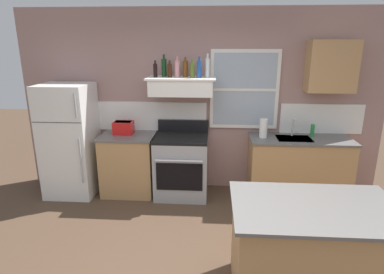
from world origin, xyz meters
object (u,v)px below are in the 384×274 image
object	(u,v)px
bottle_balsamic_dark	(155,70)
dish_soap_bottle	(312,130)
toaster	(123,128)
bottle_rose_pink	(177,68)
bottle_amber_wine	(185,69)
kitchen_island	(311,253)
refrigerator	(70,140)
bottle_brown_stout	(170,70)
bottle_blue_liqueur	(199,69)
bottle_dark_green_wine	(164,67)
stove_range	(182,165)
paper_towel_roll	(263,128)
bottle_olive_oil_square	(192,70)
bottle_clear_tall	(208,67)

from	to	relation	value
bottle_balsamic_dark	dish_soap_bottle	size ratio (longest dim) A/B	1.28
toaster	bottle_rose_pink	xyz separation A→B (m)	(0.80, 0.03, 0.86)
bottle_amber_wine	kitchen_island	xyz separation A→B (m)	(1.28, -2.13, -1.40)
refrigerator	bottle_amber_wine	world-z (taller)	bottle_amber_wine
bottle_brown_stout	kitchen_island	size ratio (longest dim) A/B	0.16
toaster	bottle_rose_pink	distance (m)	1.17
refrigerator	bottle_blue_liqueur	distance (m)	2.17
bottle_blue_liqueur	refrigerator	bearing A→B (deg)	-177.83
bottle_balsamic_dark	bottle_dark_green_wine	distance (m)	0.14
stove_range	bottle_balsamic_dark	xyz separation A→B (m)	(-0.36, 0.07, 1.38)
bottle_amber_wine	bottle_balsamic_dark	bearing A→B (deg)	-168.64
bottle_brown_stout	bottle_balsamic_dark	bearing A→B (deg)	-175.50
bottle_rose_pink	paper_towel_roll	size ratio (longest dim) A/B	1.06
toaster	bottle_dark_green_wine	distance (m)	1.06
bottle_balsamic_dark	bottle_blue_liqueur	bearing A→B (deg)	-1.92
bottle_balsamic_dark	bottle_blue_liqueur	size ratio (longest dim) A/B	0.81
bottle_olive_oil_square	bottle_blue_liqueur	world-z (taller)	bottle_blue_liqueur
stove_range	dish_soap_bottle	xyz separation A→B (m)	(1.88, 0.14, 0.54)
bottle_balsamic_dark	bottle_olive_oil_square	distance (m)	0.52
bottle_blue_liqueur	stove_range	bearing A→B (deg)	-169.00
refrigerator	paper_towel_roll	bearing A→B (deg)	1.23
bottle_rose_pink	bottle_olive_oil_square	distance (m)	0.22
bottle_clear_tall	bottle_amber_wine	bearing A→B (deg)	172.34
bottle_dark_green_wine	bottle_brown_stout	world-z (taller)	bottle_dark_green_wine
toaster	bottle_dark_green_wine	xyz separation A→B (m)	(0.61, 0.08, 0.87)
stove_range	bottle_amber_wine	size ratio (longest dim) A/B	3.95
bottle_amber_wine	bottle_blue_liqueur	bearing A→B (deg)	-26.93
refrigerator	bottle_dark_green_wine	bearing A→B (deg)	7.19
bottle_dark_green_wine	bottle_brown_stout	distance (m)	0.12
bottle_brown_stout	paper_towel_roll	xyz separation A→B (m)	(1.33, -0.05, -0.80)
toaster	bottle_olive_oil_square	bearing A→B (deg)	-0.98
paper_towel_roll	bottle_blue_liqueur	bearing A→B (deg)	179.27
bottle_brown_stout	bottle_olive_oil_square	world-z (taller)	bottle_olive_oil_square
bottle_brown_stout	bottle_dark_green_wine	bearing A→B (deg)	142.31
toaster	bottle_brown_stout	xyz separation A→B (m)	(0.70, 0.01, 0.83)
dish_soap_bottle	bottle_olive_oil_square	bearing A→B (deg)	-177.30
refrigerator	stove_range	size ratio (longest dim) A/B	1.52
bottle_dark_green_wine	bottle_clear_tall	size ratio (longest dim) A/B	0.96
bottle_olive_oil_square	bottle_blue_liqueur	xyz separation A→B (m)	(0.10, -0.01, 0.02)
stove_range	bottle_dark_green_wine	bearing A→B (deg)	148.55
bottle_rose_pink	bottle_balsamic_dark	bearing A→B (deg)	-174.34
bottle_brown_stout	bottle_clear_tall	distance (m)	0.53
dish_soap_bottle	kitchen_island	world-z (taller)	dish_soap_bottle
refrigerator	paper_towel_roll	world-z (taller)	refrigerator
bottle_amber_wine	bottle_olive_oil_square	xyz separation A→B (m)	(0.11, -0.10, -0.01)
bottle_clear_tall	stove_range	bearing A→B (deg)	-163.08
bottle_clear_tall	bottle_rose_pink	bearing A→B (deg)	-178.56
stove_range	bottle_clear_tall	size ratio (longest dim) A/B	3.38
toaster	bottle_amber_wine	size ratio (longest dim) A/B	1.08
bottle_balsamic_dark	bottle_brown_stout	bearing A→B (deg)	4.50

